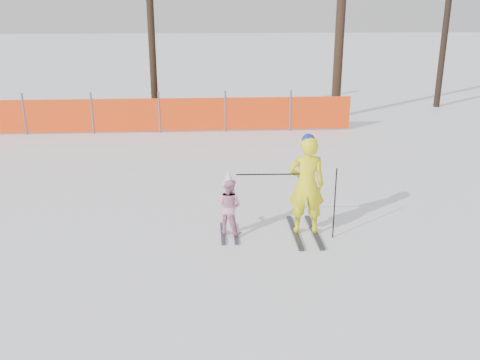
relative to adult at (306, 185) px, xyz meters
name	(u,v)px	position (x,y,z in m)	size (l,w,h in m)	color
ground	(242,248)	(-1.12, -0.50, -0.89)	(120.00, 120.00, 0.00)	white
adult	(306,185)	(0.00, 0.00, 0.00)	(0.64, 1.40, 1.78)	black
child	(229,205)	(-1.31, 0.04, -0.35)	(0.60, 0.89, 1.16)	black
ski_poles	(304,190)	(-0.06, -0.10, -0.05)	(1.65, 0.26, 1.24)	black
safety_fence	(87,116)	(-5.24, 7.66, -0.33)	(15.88, 0.06, 1.25)	#595960
tree_trunks	(324,26)	(2.28, 9.72, 2.16)	(10.60, 2.77, 6.60)	#302015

